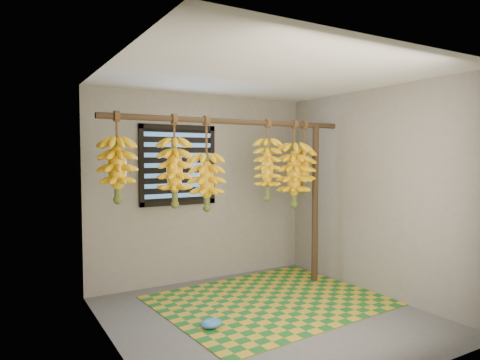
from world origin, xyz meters
TOP-DOWN VIEW (x-y plane):
  - floor at (0.00, 0.00)m, footprint 3.00×3.00m
  - ceiling at (0.00, 0.00)m, footprint 3.00×3.00m
  - wall_back at (0.00, 1.50)m, footprint 3.00×0.01m
  - wall_left at (-1.50, 0.00)m, footprint 0.01×3.00m
  - wall_right at (1.50, 0.00)m, footprint 0.01×3.00m
  - window at (-0.35, 1.48)m, footprint 1.00×0.04m
  - hanging_pole at (0.00, 0.70)m, footprint 3.00×0.06m
  - support_post at (1.20, 0.70)m, footprint 0.08×0.08m
  - woven_mat at (0.29, 0.37)m, footprint 2.52×2.08m
  - plastic_bag at (-0.63, 0.00)m, footprint 0.22×0.16m
  - banana_bunch_a at (-1.30, 0.70)m, footprint 0.33×0.33m
  - banana_bunch_b at (-0.71, 0.70)m, footprint 0.33×0.33m
  - banana_bunch_c at (-0.33, 0.70)m, footprint 0.37×0.37m
  - banana_bunch_d at (0.46, 0.70)m, footprint 0.32×0.32m
  - banana_bunch_e at (0.86, 0.70)m, footprint 0.40×0.40m
  - banana_bunch_f at (1.01, 0.70)m, footprint 0.28×0.28m

SIDE VIEW (x-z plane):
  - floor at x=0.00m, z-range -0.01..0.00m
  - woven_mat at x=0.29m, z-range 0.00..0.01m
  - plastic_bag at x=-0.63m, z-range 0.01..0.10m
  - support_post at x=1.20m, z-range 0.00..2.00m
  - wall_back at x=0.00m, z-range 0.00..2.40m
  - wall_left at x=-1.50m, z-range 0.00..2.40m
  - wall_right at x=1.50m, z-range 0.00..2.40m
  - banana_bunch_c at x=-0.33m, z-range 0.82..1.85m
  - banana_bunch_e at x=0.86m, z-range 0.85..1.91m
  - banana_bunch_f at x=1.01m, z-range 0.98..1.89m
  - banana_bunch_b at x=-0.71m, z-range 0.96..1.93m
  - banana_bunch_d at x=0.46m, z-range 0.98..1.94m
  - banana_bunch_a at x=-1.30m, z-range 1.04..1.92m
  - window at x=-0.35m, z-range 1.00..2.00m
  - hanging_pole at x=0.00m, z-range 1.97..2.03m
  - ceiling at x=0.00m, z-range 2.40..2.41m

